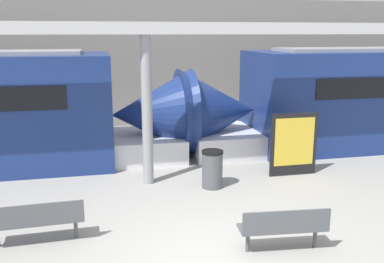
{
  "coord_description": "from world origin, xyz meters",
  "views": [
    {
      "loc": [
        -1.85,
        -6.01,
        3.67
      ],
      "look_at": [
        0.29,
        3.56,
        1.4
      ],
      "focal_mm": 40.0,
      "sensor_mm": 36.0,
      "label": 1
    }
  ],
  "objects_px": {
    "bench_near": "(284,226)",
    "bench_far": "(36,219)",
    "poster_board": "(294,144)",
    "support_column_near": "(147,112)",
    "trash_bin": "(212,169)"
  },
  "relations": [
    {
      "from": "bench_near",
      "to": "poster_board",
      "type": "relative_size",
      "value": 0.93
    },
    {
      "from": "bench_near",
      "to": "support_column_near",
      "type": "xyz_separation_m",
      "value": [
        -1.83,
        3.94,
        1.34
      ]
    },
    {
      "from": "bench_near",
      "to": "trash_bin",
      "type": "distance_m",
      "value": 3.31
    },
    {
      "from": "support_column_near",
      "to": "trash_bin",
      "type": "bearing_deg",
      "value": -23.87
    },
    {
      "from": "bench_far",
      "to": "poster_board",
      "type": "xyz_separation_m",
      "value": [
        6.1,
        2.53,
        0.36
      ]
    },
    {
      "from": "bench_near",
      "to": "poster_board",
      "type": "height_order",
      "value": "poster_board"
    },
    {
      "from": "bench_near",
      "to": "poster_board",
      "type": "distance_m",
      "value": 4.22
    },
    {
      "from": "poster_board",
      "to": "support_column_near",
      "type": "distance_m",
      "value": 3.92
    },
    {
      "from": "trash_bin",
      "to": "poster_board",
      "type": "height_order",
      "value": "poster_board"
    },
    {
      "from": "trash_bin",
      "to": "support_column_near",
      "type": "relative_size",
      "value": 0.25
    },
    {
      "from": "bench_near",
      "to": "support_column_near",
      "type": "bearing_deg",
      "value": 120.32
    },
    {
      "from": "bench_far",
      "to": "support_column_near",
      "type": "bearing_deg",
      "value": 47.64
    },
    {
      "from": "bench_near",
      "to": "bench_far",
      "type": "xyz_separation_m",
      "value": [
        -4.15,
        1.2,
        0.0
      ]
    },
    {
      "from": "poster_board",
      "to": "support_column_near",
      "type": "relative_size",
      "value": 0.46
    },
    {
      "from": "bench_near",
      "to": "support_column_near",
      "type": "height_order",
      "value": "support_column_near"
    }
  ]
}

